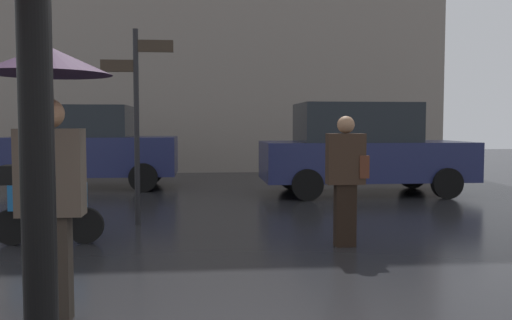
% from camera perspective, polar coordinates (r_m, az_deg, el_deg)
% --- Properties ---
extents(pedestrian_with_umbrella, '(0.95, 0.95, 2.11)m').
position_cam_1_polar(pedestrian_with_umbrella, '(4.39, -20.91, 4.55)').
color(pedestrian_with_umbrella, '#2A241E').
rests_on(pedestrian_with_umbrella, ground).
extents(pedestrian_with_bag, '(0.50, 0.24, 1.62)m').
position_cam_1_polar(pedestrian_with_bag, '(6.82, 9.50, -1.34)').
color(pedestrian_with_bag, black).
rests_on(pedestrian_with_bag, ground).
extents(parked_scooter, '(1.36, 0.32, 1.23)m').
position_cam_1_polar(parked_scooter, '(7.38, -21.29, -4.03)').
color(parked_scooter, black).
rests_on(parked_scooter, ground).
extents(parked_car_left, '(4.01, 1.93, 1.97)m').
position_cam_1_polar(parked_car_left, '(13.56, -17.12, 1.35)').
color(parked_car_left, '#1E234C').
rests_on(parked_car_left, ground).
extents(parked_car_right, '(4.48, 2.05, 1.98)m').
position_cam_1_polar(parked_car_right, '(12.09, 11.03, 1.17)').
color(parked_car_right, '#1E234C').
rests_on(parked_car_right, ground).
extents(street_signpost, '(1.08, 0.08, 2.95)m').
position_cam_1_polar(street_signpost, '(8.40, -12.42, 5.49)').
color(street_signpost, black).
rests_on(street_signpost, ground).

